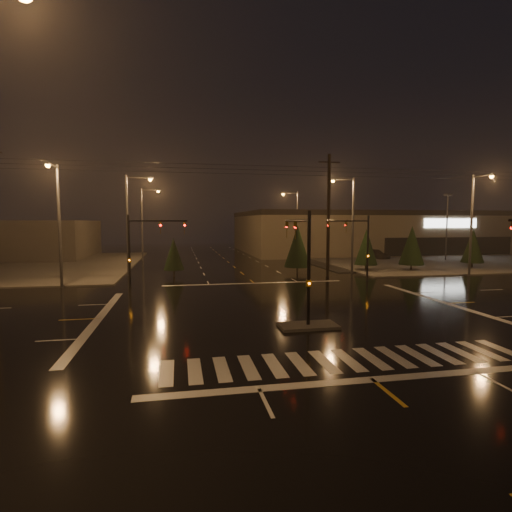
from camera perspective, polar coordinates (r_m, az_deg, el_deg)
name	(u,v)px	position (r m, az deg, el deg)	size (l,w,h in m)	color
ground	(287,310)	(24.83, 4.52, -7.74)	(140.00, 140.00, 0.00)	black
sidewalk_ne	(428,258)	(64.85, 23.35, -0.23)	(36.00, 36.00, 0.12)	#45433E
median_island	(308,326)	(21.10, 7.46, -9.85)	(3.00, 1.60, 0.15)	#45433E
crosswalk	(348,360)	(16.65, 13.05, -14.26)	(15.00, 2.60, 0.01)	beige
stop_bar_near	(372,380)	(14.97, 16.30, -16.58)	(16.00, 0.50, 0.01)	beige
stop_bar_far	(254,283)	(35.37, -0.24, -3.91)	(16.00, 0.50, 0.01)	beige
parking_lot	(467,258)	(66.23, 27.90, -0.32)	(50.00, 24.00, 0.08)	black
retail_building	(401,230)	(80.81, 19.99, 3.51)	(60.20, 28.30, 7.20)	#766E54
signal_mast_median	(303,254)	(21.35, 6.78, 0.36)	(0.25, 4.59, 6.00)	black
signal_mast_ne	(360,240)	(37.13, 14.58, 2.23)	(4.84, 1.86, 6.00)	black
signal_mast_nw	(141,242)	(33.65, -16.07, 1.93)	(4.84, 1.86, 6.00)	black
streetlight_1	(130,218)	(41.61, -17.50, 5.20)	(2.77, 0.32, 10.00)	#38383A
streetlight_2	(144,219)	(57.54, -15.69, 5.11)	(2.77, 0.32, 10.00)	#38383A
streetlight_3	(350,218)	(43.13, 13.31, 5.28)	(2.77, 0.32, 10.00)	#38383A
streetlight_4	(296,219)	(61.92, 5.67, 5.25)	(2.77, 0.32, 10.00)	#38383A
streetlight_5	(58,217)	(35.82, -26.45, 5.00)	(0.32, 2.77, 10.00)	#38383A
streetlight_6	(474,218)	(44.76, 28.69, 4.79)	(0.32, 2.77, 10.00)	#38383A
utility_pole_1	(328,215)	(40.06, 10.32, 5.84)	(2.20, 0.32, 12.00)	black
conifer_0	(366,247)	(45.65, 15.47, 1.26)	(2.50, 2.50, 4.61)	black
conifer_1	(412,245)	(47.33, 21.37, 1.43)	(2.73, 2.73, 4.96)	black
conifer_2	(473,246)	(52.63, 28.57, 1.30)	(2.50, 2.50, 4.61)	black
conifer_3	(174,254)	(40.00, -11.68, 0.28)	(2.01, 2.01, 3.84)	black
conifer_4	(298,246)	(41.93, 5.96, 1.41)	(2.80, 2.80, 5.07)	black
car_parked	(375,254)	(60.49, 16.69, 0.29)	(1.79, 4.45, 1.52)	black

